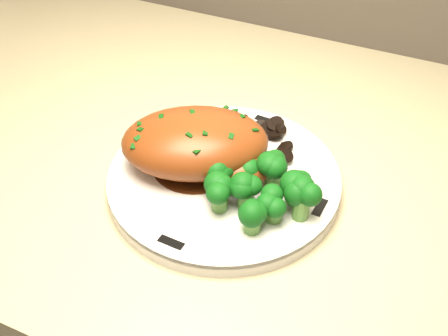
% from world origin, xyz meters
% --- Properties ---
extents(plate, '(0.30, 0.30, 0.02)m').
position_xyz_m(plate, '(-0.01, 1.60, 0.86)').
color(plate, silver).
rests_on(plate, counter).
extents(rim_accent_0, '(0.03, 0.01, 0.00)m').
position_xyz_m(rim_accent_0, '(-0.01, 1.71, 0.87)').
color(rim_accent_0, black).
rests_on(rim_accent_0, plate).
extents(rim_accent_1, '(0.01, 0.03, 0.00)m').
position_xyz_m(rim_accent_1, '(-0.13, 1.60, 0.87)').
color(rim_accent_1, black).
rests_on(rim_accent_1, plate).
extents(rim_accent_2, '(0.03, 0.01, 0.00)m').
position_xyz_m(rim_accent_2, '(-0.02, 1.48, 0.87)').
color(rim_accent_2, black).
rests_on(rim_accent_2, plate).
extents(rim_accent_3, '(0.01, 0.03, 0.00)m').
position_xyz_m(rim_accent_3, '(0.10, 1.59, 0.87)').
color(rim_accent_3, black).
rests_on(rim_accent_3, plate).
extents(gravy_pool, '(0.10, 0.10, 0.00)m').
position_xyz_m(gravy_pool, '(-0.05, 1.60, 0.87)').
color(gravy_pool, '#3C1B0A').
rests_on(gravy_pool, plate).
extents(chicken_breast, '(0.20, 0.17, 0.06)m').
position_xyz_m(chicken_breast, '(-0.04, 1.60, 0.90)').
color(chicken_breast, brown).
rests_on(chicken_breast, plate).
extents(mushroom_pile, '(0.09, 0.07, 0.03)m').
position_xyz_m(mushroom_pile, '(0.01, 1.66, 0.87)').
color(mushroom_pile, black).
rests_on(mushroom_pile, plate).
extents(broccoli_florets, '(0.12, 0.10, 0.04)m').
position_xyz_m(broccoli_florets, '(0.04, 1.57, 0.89)').
color(broccoli_florets, '#59923D').
rests_on(broccoli_florets, plate).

